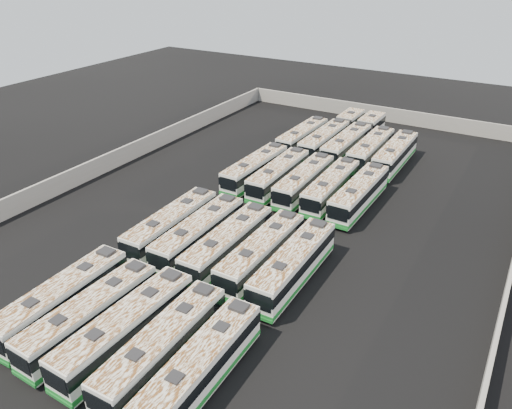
# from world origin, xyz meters

# --- Properties ---
(ground) EXTENTS (140.00, 140.00, 0.00)m
(ground) POSITION_xyz_m (0.00, 0.00, 0.00)
(ground) COLOR black
(ground) RESTS_ON ground
(perimeter_wall) EXTENTS (45.20, 73.20, 2.20)m
(perimeter_wall) POSITION_xyz_m (0.00, 0.00, 1.10)
(perimeter_wall) COLOR gray
(perimeter_wall) RESTS_ON ground
(bus_front_far_left) EXTENTS (2.62, 11.22, 3.15)m
(bus_front_far_left) POSITION_xyz_m (-5.32, -20.76, 1.61)
(bus_front_far_left) COLOR silver
(bus_front_far_left) RESTS_ON ground
(bus_front_left) EXTENTS (2.62, 11.13, 3.12)m
(bus_front_left) POSITION_xyz_m (-2.22, -21.01, 1.59)
(bus_front_left) COLOR silver
(bus_front_left) RESTS_ON ground
(bus_front_center) EXTENTS (2.65, 11.47, 3.22)m
(bus_front_center) POSITION_xyz_m (0.91, -20.79, 1.64)
(bus_front_center) COLOR silver
(bus_front_center) RESTS_ON ground
(bus_front_right) EXTENTS (2.62, 11.24, 3.15)m
(bus_front_right) POSITION_xyz_m (4.08, -20.81, 1.61)
(bus_front_right) COLOR silver
(bus_front_right) RESTS_ON ground
(bus_front_far_right) EXTENTS (2.55, 10.99, 3.08)m
(bus_front_far_right) POSITION_xyz_m (7.16, -20.97, 1.58)
(bus_front_far_right) COLOR silver
(bus_front_far_right) RESTS_ON ground
(bus_midfront_far_left) EXTENTS (2.65, 11.36, 3.19)m
(bus_midfront_far_left) POSITION_xyz_m (-5.32, -8.35, 1.63)
(bus_midfront_far_left) COLOR silver
(bus_midfront_far_left) RESTS_ON ground
(bus_midfront_left) EXTENTS (2.62, 11.42, 3.20)m
(bus_midfront_left) POSITION_xyz_m (-2.26, -8.31, 1.64)
(bus_midfront_left) COLOR silver
(bus_midfront_left) RESTS_ON ground
(bus_midfront_center) EXTENTS (2.47, 11.34, 3.19)m
(bus_midfront_center) POSITION_xyz_m (0.89, -8.45, 1.63)
(bus_midfront_center) COLOR silver
(bus_midfront_center) RESTS_ON ground
(bus_midfront_right) EXTENTS (2.42, 11.25, 3.17)m
(bus_midfront_right) POSITION_xyz_m (4.07, -8.21, 1.62)
(bus_midfront_right) COLOR silver
(bus_midfront_right) RESTS_ON ground
(bus_midfront_far_right) EXTENTS (2.56, 11.49, 3.23)m
(bus_midfront_far_right) POSITION_xyz_m (7.16, -8.45, 1.65)
(bus_midfront_far_right) COLOR silver
(bus_midfront_far_right) RESTS_ON ground
(bus_midback_far_left) EXTENTS (2.55, 11.15, 3.13)m
(bus_midback_far_left) POSITION_xyz_m (-5.36, 6.69, 1.60)
(bus_midback_far_left) COLOR silver
(bus_midback_far_left) RESTS_ON ground
(bus_midback_left) EXTENTS (2.58, 11.20, 3.14)m
(bus_midback_left) POSITION_xyz_m (-2.24, 6.55, 1.61)
(bus_midback_left) COLOR silver
(bus_midback_left) RESTS_ON ground
(bus_midback_center) EXTENTS (2.53, 11.14, 3.13)m
(bus_midback_center) POSITION_xyz_m (0.94, 6.50, 1.60)
(bus_midback_center) COLOR silver
(bus_midback_center) RESTS_ON ground
(bus_midback_right) EXTENTS (2.55, 11.11, 3.12)m
(bus_midback_right) POSITION_xyz_m (4.02, 6.64, 1.59)
(bus_midback_right) COLOR silver
(bus_midback_right) RESTS_ON ground
(bus_midback_far_right) EXTENTS (2.56, 11.35, 3.19)m
(bus_midback_far_right) POSITION_xyz_m (7.18, 6.51, 1.63)
(bus_midback_far_right) COLOR silver
(bus_midback_far_right) RESTS_ON ground
(bus_back_far_left) EXTENTS (2.51, 11.04, 3.10)m
(bus_back_far_left) POSITION_xyz_m (-5.35, 19.11, 1.58)
(bus_back_far_left) COLOR silver
(bus_back_far_left) RESTS_ON ground
(bus_back_left) EXTENTS (2.45, 17.68, 3.21)m
(bus_back_left) POSITION_xyz_m (-2.20, 22.15, 1.64)
(bus_back_left) COLOR silver
(bus_back_left) RESTS_ON ground
(bus_back_center) EXTENTS (2.59, 17.75, 3.21)m
(bus_back_center) POSITION_xyz_m (0.88, 22.18, 1.64)
(bus_back_center) COLOR silver
(bus_back_center) RESTS_ON ground
(bus_back_right) EXTENTS (2.47, 11.45, 3.22)m
(bus_back_right) POSITION_xyz_m (4.10, 19.06, 1.65)
(bus_back_right) COLOR silver
(bus_back_right) RESTS_ON ground
(bus_back_far_right) EXTENTS (2.43, 11.42, 3.22)m
(bus_back_far_right) POSITION_xyz_m (7.17, 19.10, 1.64)
(bus_back_far_right) COLOR silver
(bus_back_far_right) RESTS_ON ground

